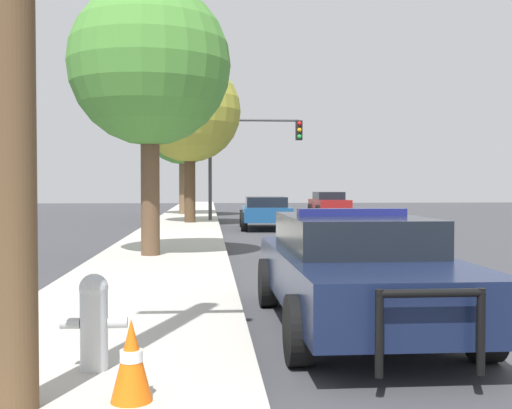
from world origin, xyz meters
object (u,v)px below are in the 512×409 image
Objects in this scene: traffic_cone at (131,360)px; tree_sidewalk_far at (183,122)px; traffic_light at (249,146)px; tree_sidewalk_near at (150,66)px; tree_sidewalk_mid at (190,112)px; fire_hydrant at (94,319)px; car_background_oncoming at (329,203)px; car_background_midblock at (266,211)px; police_car at (355,267)px.

tree_sidewalk_far is at bearing 91.52° from traffic_cone.
traffic_light is 0.77× the size of tree_sidewalk_near.
tree_sidewalk_near is at bearing -89.82° from tree_sidewalk_far.
tree_sidewalk_mid is at bearing -148.73° from traffic_light.
car_background_oncoming reaches higher than fire_hydrant.
car_background_oncoming reaches higher than car_background_midblock.
traffic_cone is (-7.27, -30.57, -0.29)m from car_background_oncoming.
tree_sidewalk_near is 10.05× the size of traffic_cone.
fire_hydrant is at bearing -87.88° from tree_sidewalk_near.
fire_hydrant is 22.57m from tree_sidewalk_mid.
traffic_light is 8.17m from car_background_oncoming.
traffic_cone is (0.83, -31.03, -4.79)m from tree_sidewalk_far.
traffic_cone is at bearing -63.41° from fire_hydrant.
tree_sidewalk_far is 8.07m from tree_sidewalk_mid.
tree_sidewalk_mid is at bearing -85.82° from tree_sidewalk_far.
tree_sidewalk_mid reaches higher than police_car.
police_car reaches higher than car_background_oncoming.
car_background_oncoming is at bearing 68.08° from car_background_midblock.
car_background_midblock is at bearing -40.12° from tree_sidewalk_mid.
traffic_light is 7.40m from tree_sidewalk_far.
tree_sidewalk_far is (-8.10, 0.46, 4.50)m from car_background_oncoming.
tree_sidewalk_near is at bearing -107.07° from car_background_midblock.
police_car is 17.58m from car_background_midblock.
fire_hydrant is 0.14× the size of tree_sidewalk_near.
police_car is 21.94m from traffic_light.
car_background_midblock is 12.09m from tree_sidewalk_far.
police_car is 0.67× the size of tree_sidewalk_far.
car_background_oncoming is at bearing 76.62° from traffic_cone.
car_background_midblock is 7.21× the size of traffic_cone.
police_car is 8.16× the size of traffic_cone.
police_car is at bearing -83.61° from tree_sidewalk_far.
car_background_oncoming is 22.39m from tree_sidewalk_near.
fire_hydrant is 30.71m from car_background_oncoming.
car_background_oncoming is at bearing -3.28° from tree_sidewalk_far.
police_car is 20.73m from tree_sidewalk_mid.
tree_sidewalk_far is (-3.64, 10.61, 4.52)m from car_background_midblock.
tree_sidewalk_near is at bearing -66.92° from police_car.
tree_sidewalk_far reaches higher than tree_sidewalk_near.
tree_sidewalk_near reaches higher than fire_hydrant.
police_car is 1.13× the size of car_background_midblock.
tree_sidewalk_far is at bearing 94.18° from tree_sidewalk_mid.
traffic_light is 1.07× the size of car_background_midblock.
traffic_light is 24.92m from traffic_cone.
tree_sidewalk_near reaches higher than car_background_oncoming.
car_background_oncoming is at bearing 68.68° from tree_sidewalk_near.
car_background_oncoming reaches higher than traffic_cone.
police_car reaches higher than fire_hydrant.
car_background_midblock is at bearing 65.76° from car_background_oncoming.
traffic_cone is (0.42, -0.84, -0.14)m from fire_hydrant.
tree_sidewalk_far is 12.19× the size of traffic_cone.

